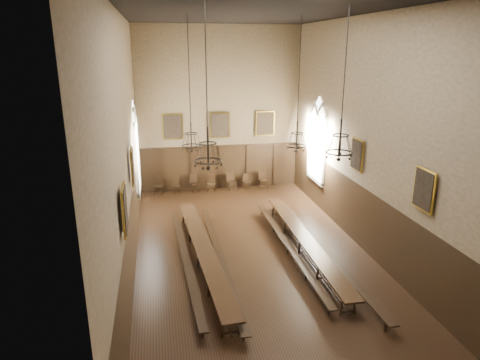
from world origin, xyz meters
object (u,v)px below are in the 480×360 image
object	(u,v)px
chair_1	(176,189)
chair_6	(263,183)
chair_0	(159,189)
bench_right_outer	(320,249)
chandelier_back_left	(191,136)
chair_2	(195,187)
chair_4	(231,184)
chandelier_back_right	(297,137)
chandelier_front_left	(208,150)
table_left	(204,256)
table_right	(304,246)
chandelier_front_right	(340,143)
chair_5	(247,184)
bench_left_outer	(186,259)
chair_3	(211,186)
bench_left_inner	(220,259)
bench_right_inner	(288,247)

from	to	relation	value
chair_1	chair_6	bearing A→B (deg)	-11.52
chair_0	chair_1	world-z (taller)	chair_0
bench_right_outer	chair_0	bearing A→B (deg)	124.84
chair_1	chandelier_back_left	bearing A→B (deg)	-97.20
chair_2	chair_4	world-z (taller)	chair_4
bench_right_outer	chandelier_back_right	distance (m)	4.60
bench_right_outer	chandelier_front_left	bearing A→B (deg)	-152.83
table_left	chair_4	xyz separation A→B (m)	(2.55, 8.62, -0.06)
table_right	chair_0	xyz separation A→B (m)	(-5.52, 8.44, -0.04)
bench_right_outer	chandelier_back_right	world-z (taller)	chandelier_back_right
chandelier_back_left	chandelier_back_right	bearing A→B (deg)	0.83
chandelier_back_right	chandelier_front_right	world-z (taller)	same
chair_5	bench_right_outer	bearing A→B (deg)	-100.79
bench_right_outer	chair_5	bearing A→B (deg)	96.91
chair_2	chandelier_back_left	bearing A→B (deg)	-106.29
chair_0	chair_4	xyz separation A→B (m)	(4.09, 0.02, -0.00)
bench_right_outer	chair_0	distance (m)	10.60
bench_left_outer	chandelier_front_right	world-z (taller)	chandelier_front_right
chair_2	chandelier_front_right	bearing A→B (deg)	-82.01
chair_1	chair_6	size ratio (longest dim) A/B	0.87
chair_0	chair_3	world-z (taller)	chair_0
chair_0	chandelier_front_right	world-z (taller)	chandelier_front_right
bench_left_inner	chandelier_back_right	distance (m)	5.86
chandelier_back_left	bench_right_outer	bearing A→B (deg)	-25.62
bench_right_outer	chandelier_back_right	size ratio (longest dim) A/B	1.99
bench_right_outer	chair_3	world-z (taller)	chair_3
chandelier_back_left	chandelier_back_right	distance (m)	4.34
bench_right_inner	chandelier_front_right	distance (m)	5.32
table_left	chair_5	world-z (taller)	chair_5
bench_left_inner	chair_5	size ratio (longest dim) A/B	10.85
chair_2	chair_3	world-z (taller)	chair_2
bench_right_outer	chair_2	bearing A→B (deg)	114.83
chandelier_back_right	bench_left_outer	bearing A→B (deg)	-156.56
chair_2	chair_4	bearing A→B (deg)	-12.45
bench_right_outer	bench_right_inner	bearing A→B (deg)	159.89
chair_3	chandelier_front_left	world-z (taller)	chandelier_front_left
chair_4	bench_right_outer	bearing A→B (deg)	-92.56
chair_1	bench_right_inner	bearing A→B (deg)	-75.62
bench_right_outer	chandelier_back_left	xyz separation A→B (m)	(-4.67, 2.24, 4.19)
table_right	chandelier_front_left	size ratio (longest dim) A/B	2.02
table_left	chair_3	size ratio (longest dim) A/B	10.00
bench_left_outer	chair_3	bearing A→B (deg)	76.41
bench_left_outer	chair_4	world-z (taller)	chair_4
table_left	chandelier_back_right	world-z (taller)	chandelier_back_right
chandelier_back_right	chandelier_front_left	xyz separation A→B (m)	(-4.22, -4.64, 0.71)
bench_left_inner	chandelier_front_left	distance (m)	5.28
chair_6	chair_3	bearing A→B (deg)	173.23
chandelier_back_right	chair_5	bearing A→B (deg)	96.44
chair_4	chandelier_back_left	bearing A→B (deg)	-127.89
table_right	chair_1	size ratio (longest dim) A/B	10.28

